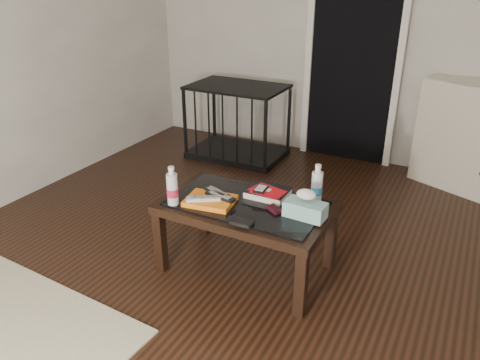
% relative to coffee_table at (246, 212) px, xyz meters
% --- Properties ---
extents(ground, '(5.00, 5.00, 0.00)m').
position_rel_coffee_table_xyz_m(ground, '(0.41, -0.32, -0.40)').
color(ground, black).
rests_on(ground, ground).
extents(doorway, '(0.90, 0.08, 2.07)m').
position_rel_coffee_table_xyz_m(doorway, '(0.01, 2.15, 0.63)').
color(doorway, black).
rests_on(doorway, ground).
extents(coffee_table, '(1.00, 0.60, 0.46)m').
position_rel_coffee_table_xyz_m(coffee_table, '(0.00, 0.00, 0.00)').
color(coffee_table, black).
rests_on(coffee_table, ground).
extents(pet_crate, '(0.92, 0.62, 0.71)m').
position_rel_coffee_table_xyz_m(pet_crate, '(-0.95, 1.68, -0.17)').
color(pet_crate, black).
rests_on(pet_crate, ground).
extents(magazines, '(0.31, 0.25, 0.03)m').
position_rel_coffee_table_xyz_m(magazines, '(-0.19, -0.10, 0.08)').
color(magazines, orange).
rests_on(magazines, coffee_table).
extents(remote_silver, '(0.20, 0.15, 0.02)m').
position_rel_coffee_table_xyz_m(remote_silver, '(-0.21, -0.14, 0.11)').
color(remote_silver, silver).
rests_on(remote_silver, magazines).
extents(remote_black_front, '(0.21, 0.09, 0.02)m').
position_rel_coffee_table_xyz_m(remote_black_front, '(-0.14, -0.07, 0.11)').
color(remote_black_front, black).
rests_on(remote_black_front, magazines).
extents(remote_black_back, '(0.20, 0.12, 0.02)m').
position_rel_coffee_table_xyz_m(remote_black_back, '(-0.18, -0.03, 0.11)').
color(remote_black_back, black).
rests_on(remote_black_back, magazines).
extents(textbook, '(0.25, 0.20, 0.05)m').
position_rel_coffee_table_xyz_m(textbook, '(0.08, 0.14, 0.09)').
color(textbook, black).
rests_on(textbook, coffee_table).
extents(dvd_mailers, '(0.22, 0.18, 0.01)m').
position_rel_coffee_table_xyz_m(dvd_mailers, '(0.08, 0.12, 0.11)').
color(dvd_mailers, '#BA0C15').
rests_on(dvd_mailers, textbook).
extents(ipod, '(0.07, 0.11, 0.02)m').
position_rel_coffee_table_xyz_m(ipod, '(0.05, 0.10, 0.12)').
color(ipod, black).
rests_on(ipod, dvd_mailers).
extents(flip_phone, '(0.10, 0.09, 0.02)m').
position_rel_coffee_table_xyz_m(flip_phone, '(0.19, -0.02, 0.08)').
color(flip_phone, black).
rests_on(flip_phone, coffee_table).
extents(wallet, '(0.12, 0.07, 0.02)m').
position_rel_coffee_table_xyz_m(wallet, '(0.09, -0.24, 0.07)').
color(wallet, black).
rests_on(wallet, coffee_table).
extents(water_bottle_left, '(0.08, 0.08, 0.24)m').
position_rel_coffee_table_xyz_m(water_bottle_left, '(-0.38, -0.21, 0.18)').
color(water_bottle_left, silver).
rests_on(water_bottle_left, coffee_table).
extents(water_bottle_right, '(0.08, 0.08, 0.24)m').
position_rel_coffee_table_xyz_m(water_bottle_right, '(0.36, 0.20, 0.18)').
color(water_bottle_right, white).
rests_on(water_bottle_right, coffee_table).
extents(tissue_box, '(0.24, 0.13, 0.09)m').
position_rel_coffee_table_xyz_m(tissue_box, '(0.37, -0.00, 0.11)').
color(tissue_box, '#21797C').
rests_on(tissue_box, coffee_table).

